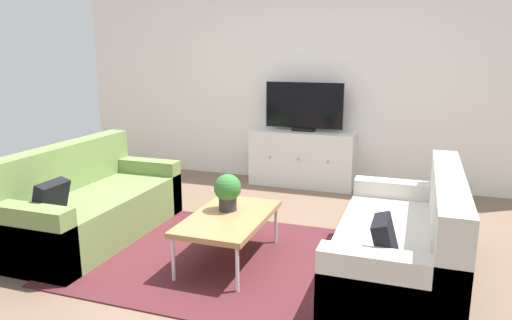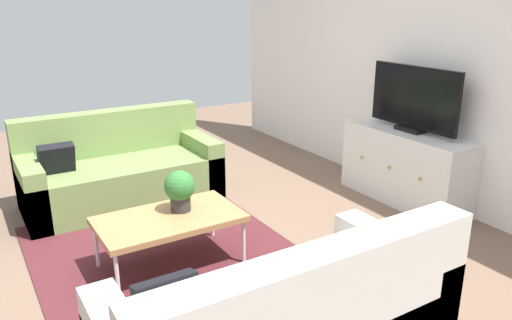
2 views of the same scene
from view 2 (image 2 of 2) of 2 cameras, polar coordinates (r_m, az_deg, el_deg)
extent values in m
plane|color=brown|center=(3.94, -7.50, -11.07)|extent=(10.00, 10.00, 0.00)
cube|color=white|center=(5.06, 19.56, 10.71)|extent=(6.40, 0.12, 2.70)
cube|color=#4C1E23|center=(3.89, -9.56, -11.50)|extent=(2.50, 1.90, 0.01)
cube|color=olive|center=(4.99, -15.10, -2.45)|extent=(0.85, 1.82, 0.43)
cube|color=olive|center=(5.22, -16.35, 0.85)|extent=(0.20, 1.82, 0.86)
cube|color=olive|center=(5.23, -6.62, -0.13)|extent=(0.85, 0.18, 0.57)
cube|color=olive|center=(4.82, -24.48, -3.31)|extent=(0.85, 0.18, 0.57)
cube|color=black|center=(4.72, -21.94, -0.04)|extent=(0.18, 0.30, 0.32)
cube|color=beige|center=(3.20, 15.12, -13.08)|extent=(0.85, 0.18, 0.57)
cube|color=black|center=(2.41, -9.97, -16.61)|extent=(0.18, 0.30, 0.32)
cube|color=#A37547|center=(3.69, -9.96, -6.73)|extent=(0.60, 1.03, 0.04)
cylinder|color=silver|center=(3.88, -17.88, -9.38)|extent=(0.03, 0.03, 0.36)
cylinder|color=silver|center=(3.43, -15.65, -12.93)|extent=(0.03, 0.03, 0.36)
cylinder|color=silver|center=(4.16, -5.05, -6.58)|extent=(0.03, 0.03, 0.36)
cylinder|color=silver|center=(3.75, -1.42, -9.42)|extent=(0.03, 0.03, 0.36)
cylinder|color=#2D2D2D|center=(3.75, -8.66, -4.97)|extent=(0.15, 0.15, 0.11)
sphere|color=#2D6B2D|center=(3.69, -8.77, -2.95)|extent=(0.23, 0.23, 0.23)
cube|color=silver|center=(5.03, 16.82, -0.74)|extent=(1.33, 0.44, 0.71)
sphere|color=#B79338|center=(5.10, 12.03, 0.33)|extent=(0.03, 0.03, 0.03)
sphere|color=#B79338|center=(4.85, 15.02, -0.81)|extent=(0.03, 0.03, 0.03)
sphere|color=#B79338|center=(4.62, 18.32, -2.07)|extent=(0.03, 0.03, 0.03)
cube|color=black|center=(4.94, 17.37, 3.42)|extent=(0.28, 0.16, 0.04)
cube|color=black|center=(4.88, 17.70, 6.91)|extent=(0.99, 0.04, 0.57)
camera|label=1|loc=(2.80, -82.46, -1.77)|focal=33.22mm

